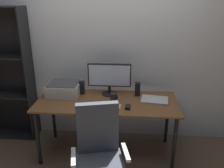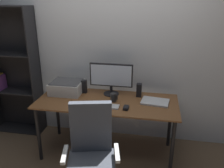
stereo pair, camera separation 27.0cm
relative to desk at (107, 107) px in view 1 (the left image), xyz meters
name	(u,v)px [view 1 (the left image)]	position (x,y,z in m)	size (l,w,h in m)	color
ground_plane	(107,152)	(0.00, 0.00, -0.66)	(12.00, 12.00, 0.00)	brown
back_wall	(110,46)	(0.00, 0.52, 0.64)	(6.40, 0.10, 2.60)	silver
desk	(107,107)	(0.00, 0.00, 0.00)	(1.70, 0.71, 0.74)	brown
monitor	(109,77)	(0.01, 0.21, 0.31)	(0.55, 0.20, 0.41)	black
keyboard	(108,106)	(0.03, -0.16, 0.09)	(0.29, 0.11, 0.02)	#B7BABC
mouse	(128,107)	(0.26, -0.18, 0.10)	(0.06, 0.10, 0.03)	black
coffee_mug	(113,97)	(0.08, 0.00, 0.13)	(0.09, 0.07, 0.10)	black
laptop	(154,100)	(0.58, 0.06, 0.09)	(0.32, 0.23, 0.02)	#B7BABC
speaker_left	(82,88)	(-0.35, 0.20, 0.16)	(0.06, 0.07, 0.17)	black
speaker_right	(137,89)	(0.37, 0.20, 0.16)	(0.06, 0.07, 0.17)	black
printer	(64,89)	(-0.57, 0.15, 0.16)	(0.40, 0.34, 0.16)	silver
paper_sheet	(89,109)	(-0.19, -0.22, 0.08)	(0.21, 0.30, 0.00)	white
office_chair	(100,162)	(0.00, -0.77, -0.20)	(0.57, 0.55, 1.01)	silver
bookshelf	(3,77)	(-1.47, 0.36, 0.23)	(0.75, 0.28, 1.82)	black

